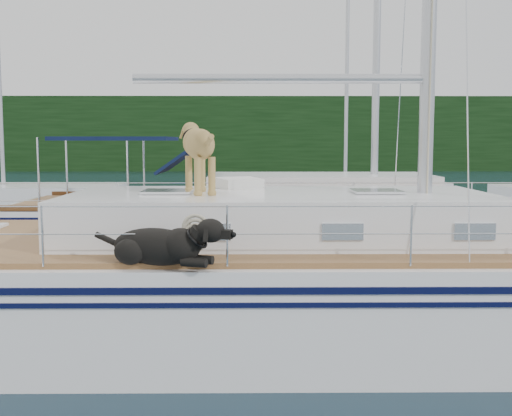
{
  "coord_description": "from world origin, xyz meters",
  "views": [
    {
      "loc": [
        0.42,
        -7.94,
        2.46
      ],
      "look_at": [
        0.5,
        0.2,
        1.6
      ],
      "focal_mm": 45.0,
      "sensor_mm": 36.0,
      "label": 1
    }
  ],
  "objects": [
    {
      "name": "ground",
      "position": [
        0.0,
        0.0,
        0.0
      ],
      "size": [
        120.0,
        120.0,
        0.0
      ],
      "primitive_type": "plane",
      "color": "black",
      "rests_on": "ground"
    },
    {
      "name": "tree_line",
      "position": [
        0.0,
        45.0,
        3.0
      ],
      "size": [
        90.0,
        3.0,
        6.0
      ],
      "primitive_type": "cube",
      "color": "black",
      "rests_on": "ground"
    },
    {
      "name": "shore_bank",
      "position": [
        0.0,
        46.2,
        0.6
      ],
      "size": [
        92.0,
        1.0,
        1.2
      ],
      "primitive_type": "cube",
      "color": "#595147",
      "rests_on": "ground"
    },
    {
      "name": "main_sailboat",
      "position": [
        0.09,
        -0.0,
        0.68
      ],
      "size": [
        12.0,
        4.0,
        14.01
      ],
      "color": "white",
      "rests_on": "ground"
    },
    {
      "name": "neighbor_sailboat",
      "position": [
        0.86,
        6.06,
        0.63
      ],
      "size": [
        11.0,
        3.5,
        13.3
      ],
      "color": "white",
      "rests_on": "ground"
    },
    {
      "name": "bg_boat_west",
      "position": [
        -8.0,
        14.0,
        0.45
      ],
      "size": [
        8.0,
        3.0,
        11.65
      ],
      "color": "white",
      "rests_on": "ground"
    },
    {
      "name": "bg_boat_center",
      "position": [
        4.0,
        16.0,
        0.45
      ],
      "size": [
        7.2,
        3.0,
        11.65
      ],
      "color": "white",
      "rests_on": "ground"
    }
  ]
}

